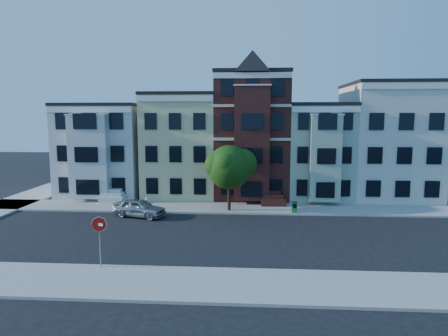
# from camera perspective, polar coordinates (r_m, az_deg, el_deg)

# --- Properties ---
(ground) EXTENTS (120.00, 120.00, 0.00)m
(ground) POSITION_cam_1_polar(r_m,az_deg,el_deg) (27.37, 3.97, -9.76)
(ground) COLOR black
(far_sidewalk) EXTENTS (60.00, 4.00, 0.15)m
(far_sidewalk) POSITION_cam_1_polar(r_m,az_deg,el_deg) (35.08, 3.93, -5.77)
(far_sidewalk) COLOR #9E9B93
(far_sidewalk) RESTS_ON ground
(near_sidewalk) EXTENTS (60.00, 4.00, 0.15)m
(near_sidewalk) POSITION_cam_1_polar(r_m,az_deg,el_deg) (19.84, 4.05, -16.41)
(near_sidewalk) COLOR #9E9B93
(near_sidewalk) RESTS_ON ground
(house_white) EXTENTS (8.00, 9.00, 9.00)m
(house_white) POSITION_cam_1_polar(r_m,az_deg,el_deg) (43.42, -16.26, 2.42)
(house_white) COLOR silver
(house_white) RESTS_ON ground
(house_yellow) EXTENTS (7.00, 9.00, 10.00)m
(house_yellow) POSITION_cam_1_polar(r_m,az_deg,el_deg) (41.33, -5.79, 3.14)
(house_yellow) COLOR beige
(house_yellow) RESTS_ON ground
(house_brown) EXTENTS (7.00, 9.00, 12.00)m
(house_brown) POSITION_cam_1_polar(r_m,az_deg,el_deg) (40.70, 3.98, 4.50)
(house_brown) COLOR #3A1512
(house_brown) RESTS_ON ground
(house_green) EXTENTS (6.00, 9.00, 9.00)m
(house_green) POSITION_cam_1_polar(r_m,az_deg,el_deg) (41.34, 13.02, 2.29)
(house_green) COLOR #A3B299
(house_green) RESTS_ON ground
(house_cream) EXTENTS (8.00, 9.00, 11.00)m
(house_cream) POSITION_cam_1_polar(r_m,az_deg,el_deg) (42.96, 22.33, 3.45)
(house_cream) COLOR silver
(house_cream) RESTS_ON ground
(street_tree) EXTENTS (6.32, 6.32, 6.82)m
(street_tree) POSITION_cam_1_polar(r_m,az_deg,el_deg) (33.42, 0.74, -0.33)
(street_tree) COLOR #214C10
(street_tree) RESTS_ON far_sidewalk
(parked_car) EXTENTS (4.66, 2.90, 1.48)m
(parked_car) POSITION_cam_1_polar(r_m,az_deg,el_deg) (32.96, -12.00, -5.59)
(parked_car) COLOR #A7ABAF
(parked_car) RESTS_ON ground
(newspaper_box) EXTENTS (0.47, 0.43, 0.91)m
(newspaper_box) POSITION_cam_1_polar(r_m,az_deg,el_deg) (33.59, 10.04, -5.53)
(newspaper_box) COLOR #1E5B2D
(newspaper_box) RESTS_ON far_sidewalk
(fire_hydrant) EXTENTS (0.27, 0.27, 0.76)m
(fire_hydrant) POSITION_cam_1_polar(r_m,az_deg,el_deg) (35.29, -10.97, -5.05)
(fire_hydrant) COLOR silver
(fire_hydrant) RESTS_ON far_sidewalk
(stop_sign) EXTENTS (0.85, 0.32, 3.08)m
(stop_sign) POSITION_cam_1_polar(r_m,az_deg,el_deg) (22.29, -17.33, -9.60)
(stop_sign) COLOR #AA140C
(stop_sign) RESTS_ON near_sidewalk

